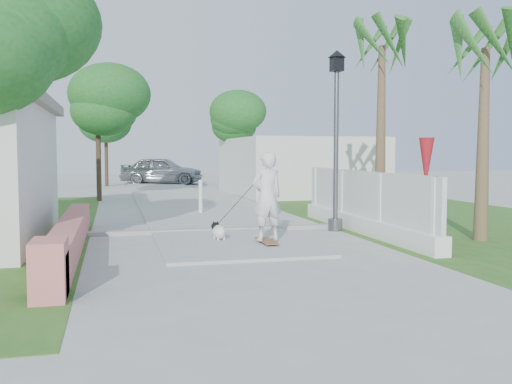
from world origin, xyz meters
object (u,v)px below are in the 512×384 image
object	(u,v)px
bollard	(201,196)
patio_umbrella	(426,163)
skateboarder	(251,201)
parked_car	(162,170)
street_lamp	(336,133)
dog	(219,231)

from	to	relation	value
bollard	patio_umbrella	xyz separation A→B (m)	(4.60, -5.50, 1.10)
skateboarder	parked_car	size ratio (longest dim) A/B	0.39
patio_umbrella	parked_car	distance (m)	23.48
street_lamp	parked_car	distance (m)	22.25
bollard	patio_umbrella	size ratio (longest dim) A/B	0.47
skateboarder	dog	bearing A→B (deg)	-49.42
skateboarder	dog	world-z (taller)	skateboarder
street_lamp	patio_umbrella	size ratio (longest dim) A/B	1.93
bollard	skateboarder	xyz separation A→B (m)	(0.16, -6.07, 0.33)
bollard	skateboarder	bearing A→B (deg)	-88.47
patio_umbrella	dog	world-z (taller)	patio_umbrella
patio_umbrella	skateboarder	size ratio (longest dim) A/B	1.18
bollard	parked_car	xyz separation A→B (m)	(0.27, 17.56, 0.26)
street_lamp	skateboarder	size ratio (longest dim) A/B	2.27
bollard	dog	distance (m)	5.60
dog	parked_car	size ratio (longest dim) A/B	0.13
bollard	dog	size ratio (longest dim) A/B	1.70
street_lamp	dog	bearing A→B (deg)	-161.18
dog	parked_car	bearing A→B (deg)	77.52
street_lamp	bollard	bearing A→B (deg)	120.96
street_lamp	bollard	size ratio (longest dim) A/B	4.07
street_lamp	parked_car	size ratio (longest dim) A/B	0.90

